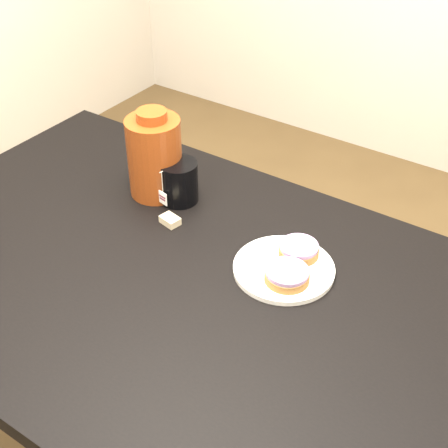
% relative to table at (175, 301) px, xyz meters
% --- Properties ---
extents(table, '(1.40, 0.90, 0.75)m').
position_rel_table_xyz_m(table, '(0.00, 0.00, 0.00)').
color(table, black).
rests_on(table, ground_plane).
extents(plate, '(0.22, 0.22, 0.02)m').
position_rel_table_xyz_m(plate, '(0.19, 0.14, 0.09)').
color(plate, white).
rests_on(plate, table).
extents(bagel_back, '(0.12, 0.12, 0.03)m').
position_rel_table_xyz_m(bagel_back, '(0.20, 0.19, 0.11)').
color(bagel_back, brown).
rests_on(bagel_back, plate).
extents(bagel_front, '(0.13, 0.13, 0.03)m').
position_rel_table_xyz_m(bagel_front, '(0.22, 0.10, 0.11)').
color(bagel_front, brown).
rests_on(bagel_front, plate).
extents(mug, '(0.15, 0.11, 0.10)m').
position_rel_table_xyz_m(mug, '(-0.16, 0.23, 0.14)').
color(mug, black).
rests_on(mug, table).
extents(teabag_pouch, '(0.05, 0.04, 0.02)m').
position_rel_table_xyz_m(teabag_pouch, '(-0.11, 0.13, 0.09)').
color(teabag_pouch, '#C6B793').
rests_on(teabag_pouch, table).
extents(bagel_package, '(0.15, 0.15, 0.22)m').
position_rel_table_xyz_m(bagel_package, '(-0.22, 0.22, 0.19)').
color(bagel_package, '#5D210C').
rests_on(bagel_package, table).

